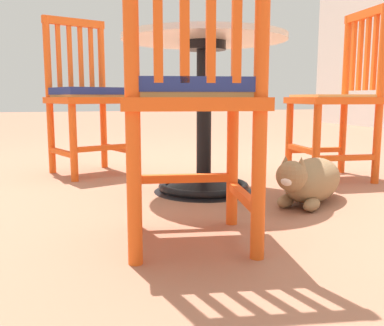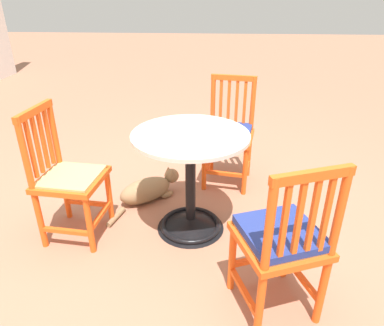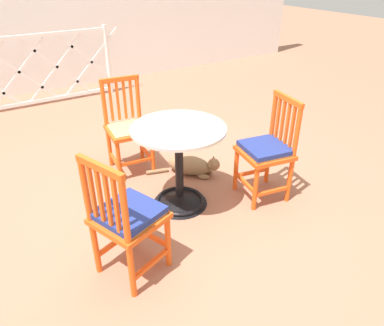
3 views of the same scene
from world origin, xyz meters
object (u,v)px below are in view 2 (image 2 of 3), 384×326
at_px(cafe_table, 191,194).
at_px(tabby_cat, 150,189).
at_px(orange_chair_at_corner, 229,134).
at_px(orange_chair_by_planter, 67,179).
at_px(orange_chair_near_fence, 282,241).

distance_m(cafe_table, tabby_cat, 0.54).
distance_m(orange_chair_at_corner, orange_chair_by_planter, 1.35).
bearing_deg(cafe_table, tabby_cat, 44.81).
distance_m(cafe_table, orange_chair_by_planter, 0.82).
xyz_separation_m(orange_chair_by_planter, orange_chair_near_fence, (-0.57, -1.30, 0.01)).
bearing_deg(orange_chair_near_fence, tabby_cat, 39.50).
bearing_deg(orange_chair_at_corner, cafe_table, 158.70).
bearing_deg(orange_chair_near_fence, orange_chair_by_planter, 66.45).
xyz_separation_m(cafe_table, orange_chair_near_fence, (-0.67, -0.49, 0.16)).
bearing_deg(orange_chair_at_corner, orange_chair_by_planter, 127.16).
bearing_deg(orange_chair_at_corner, orange_chair_near_fence, -171.04).
relative_size(cafe_table, orange_chair_by_planter, 0.83).
bearing_deg(orange_chair_by_planter, orange_chair_near_fence, -113.55).
height_order(cafe_table, orange_chair_near_fence, orange_chair_near_fence).
bearing_deg(tabby_cat, orange_chair_by_planter, 136.27).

